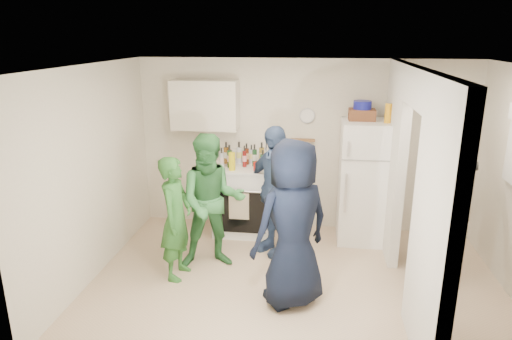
{
  "coord_description": "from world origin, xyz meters",
  "views": [
    {
      "loc": [
        0.18,
        -4.8,
        2.83
      ],
      "look_at": [
        -0.52,
        0.4,
        1.25
      ],
      "focal_mm": 32.0,
      "sensor_mm": 36.0,
      "label": 1
    }
  ],
  "objects_px": {
    "stove": "(243,199)",
    "fridge": "(365,182)",
    "wicker_basket": "(362,115)",
    "person_nook": "(443,214)",
    "person_green_left": "(176,218)",
    "person_green_center": "(212,202)",
    "yellow_cup_stack_top": "(388,113)",
    "person_navy": "(293,224)",
    "person_denim": "(274,191)",
    "blue_bowl": "(362,105)"
  },
  "relations": [
    {
      "from": "yellow_cup_stack_top",
      "to": "person_denim",
      "type": "distance_m",
      "value": 1.79
    },
    {
      "from": "stove",
      "to": "yellow_cup_stack_top",
      "type": "distance_m",
      "value": 2.35
    },
    {
      "from": "blue_bowl",
      "to": "yellow_cup_stack_top",
      "type": "height_order",
      "value": "blue_bowl"
    },
    {
      "from": "fridge",
      "to": "yellow_cup_stack_top",
      "type": "relative_size",
      "value": 6.83
    },
    {
      "from": "yellow_cup_stack_top",
      "to": "wicker_basket",
      "type": "bearing_deg",
      "value": 154.89
    },
    {
      "from": "person_green_center",
      "to": "yellow_cup_stack_top",
      "type": "bearing_deg",
      "value": 8.74
    },
    {
      "from": "stove",
      "to": "yellow_cup_stack_top",
      "type": "relative_size",
      "value": 4.03
    },
    {
      "from": "person_green_left",
      "to": "person_nook",
      "type": "xyz_separation_m",
      "value": [
        3.08,
        0.32,
        0.09
      ]
    },
    {
      "from": "person_green_left",
      "to": "person_green_center",
      "type": "bearing_deg",
      "value": -43.44
    },
    {
      "from": "fridge",
      "to": "wicker_basket",
      "type": "relative_size",
      "value": 4.88
    },
    {
      "from": "person_nook",
      "to": "person_green_center",
      "type": "bearing_deg",
      "value": -95.57
    },
    {
      "from": "fridge",
      "to": "yellow_cup_stack_top",
      "type": "bearing_deg",
      "value": -24.44
    },
    {
      "from": "fridge",
      "to": "yellow_cup_stack_top",
      "type": "distance_m",
      "value": 1.01
    },
    {
      "from": "yellow_cup_stack_top",
      "to": "person_navy",
      "type": "relative_size",
      "value": 0.14
    },
    {
      "from": "wicker_basket",
      "to": "fridge",
      "type": "bearing_deg",
      "value": -26.57
    },
    {
      "from": "wicker_basket",
      "to": "person_green_center",
      "type": "xyz_separation_m",
      "value": [
        -1.83,
        -1.09,
        -0.93
      ]
    },
    {
      "from": "stove",
      "to": "person_green_left",
      "type": "height_order",
      "value": "person_green_left"
    },
    {
      "from": "wicker_basket",
      "to": "stove",
      "type": "bearing_deg",
      "value": -179.29
    },
    {
      "from": "person_nook",
      "to": "person_green_left",
      "type": "bearing_deg",
      "value": -89.66
    },
    {
      "from": "person_green_left",
      "to": "person_denim",
      "type": "height_order",
      "value": "person_denim"
    },
    {
      "from": "person_denim",
      "to": "person_navy",
      "type": "relative_size",
      "value": 0.95
    },
    {
      "from": "yellow_cup_stack_top",
      "to": "person_nook",
      "type": "xyz_separation_m",
      "value": [
        0.57,
        -0.94,
        -1.0
      ]
    },
    {
      "from": "wicker_basket",
      "to": "blue_bowl",
      "type": "distance_m",
      "value": 0.13
    },
    {
      "from": "blue_bowl",
      "to": "person_green_left",
      "type": "xyz_separation_m",
      "value": [
        -2.19,
        -1.4,
        -1.17
      ]
    },
    {
      "from": "stove",
      "to": "person_nook",
      "type": "distance_m",
      "value": 2.74
    },
    {
      "from": "person_green_center",
      "to": "person_nook",
      "type": "relative_size",
      "value": 1.02
    },
    {
      "from": "fridge",
      "to": "person_green_left",
      "type": "height_order",
      "value": "fridge"
    },
    {
      "from": "wicker_basket",
      "to": "person_nook",
      "type": "distance_m",
      "value": 1.69
    },
    {
      "from": "stove",
      "to": "person_nook",
      "type": "relative_size",
      "value": 0.6
    },
    {
      "from": "person_green_left",
      "to": "person_green_center",
      "type": "height_order",
      "value": "person_green_center"
    },
    {
      "from": "stove",
      "to": "blue_bowl",
      "type": "relative_size",
      "value": 4.2
    },
    {
      "from": "person_navy",
      "to": "person_nook",
      "type": "bearing_deg",
      "value": 166.22
    },
    {
      "from": "blue_bowl",
      "to": "person_denim",
      "type": "distance_m",
      "value": 1.64
    },
    {
      "from": "person_green_left",
      "to": "wicker_basket",
      "type": "bearing_deg",
      "value": -52.12
    },
    {
      "from": "person_green_left",
      "to": "person_navy",
      "type": "distance_m",
      "value": 1.45
    },
    {
      "from": "person_green_left",
      "to": "person_denim",
      "type": "bearing_deg",
      "value": -48.41
    },
    {
      "from": "fridge",
      "to": "person_green_center",
      "type": "relative_size",
      "value": 1.01
    },
    {
      "from": "stove",
      "to": "person_green_left",
      "type": "bearing_deg",
      "value": -112.6
    },
    {
      "from": "yellow_cup_stack_top",
      "to": "person_nook",
      "type": "height_order",
      "value": "yellow_cup_stack_top"
    },
    {
      "from": "yellow_cup_stack_top",
      "to": "person_green_left",
      "type": "bearing_deg",
      "value": -153.45
    },
    {
      "from": "wicker_basket",
      "to": "person_green_left",
      "type": "relative_size",
      "value": 0.23
    },
    {
      "from": "person_green_center",
      "to": "fridge",
      "type": "bearing_deg",
      "value": 13.44
    },
    {
      "from": "person_denim",
      "to": "person_green_left",
      "type": "bearing_deg",
      "value": -100.15
    },
    {
      "from": "fridge",
      "to": "person_navy",
      "type": "relative_size",
      "value": 0.94
    },
    {
      "from": "fridge",
      "to": "person_green_left",
      "type": "relative_size",
      "value": 1.14
    },
    {
      "from": "stove",
      "to": "person_navy",
      "type": "xyz_separation_m",
      "value": [
        0.81,
        -1.77,
        0.41
      ]
    },
    {
      "from": "fridge",
      "to": "person_denim",
      "type": "xyz_separation_m",
      "value": [
        -1.21,
        -0.56,
        0.01
      ]
    },
    {
      "from": "person_nook",
      "to": "fridge",
      "type": "bearing_deg",
      "value": -148.37
    },
    {
      "from": "stove",
      "to": "fridge",
      "type": "relative_size",
      "value": 0.59
    },
    {
      "from": "person_navy",
      "to": "person_green_center",
      "type": "bearing_deg",
      "value": -70.75
    }
  ]
}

